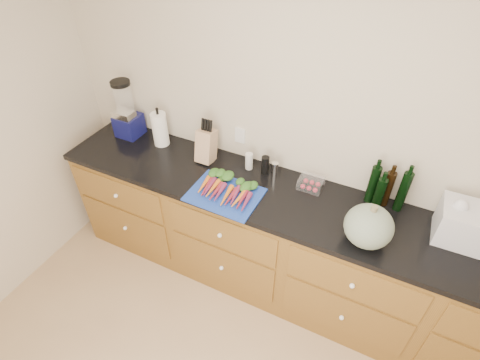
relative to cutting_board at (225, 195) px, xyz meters
The scene contains 15 objects.
wall_back 0.78m from the cutting_board, 44.69° to the left, with size 4.10×0.05×2.60m, color beige.
cabinets 0.71m from the cutting_board, 17.64° to the left, with size 3.60×0.64×0.90m.
countertop 0.52m from the cutting_board, 18.07° to the left, with size 3.64×0.62×0.04m, color black.
cutting_board is the anchor object (origin of this frame).
carrots 0.05m from the cutting_board, 90.00° to the left, with size 0.37×0.27×0.05m.
squash 0.93m from the cutting_board, ahead, with size 0.28×0.28×0.25m, color slate.
blender_appliance 1.11m from the cutting_board, 163.15° to the left, with size 0.19×0.19×0.47m.
paper_towel 0.81m from the cutting_board, 156.54° to the left, with size 0.12×0.12×0.27m, color white.
knife_block 0.45m from the cutting_board, 136.06° to the left, with size 0.12×0.12×0.24m, color tan.
grinder_salt 0.35m from the cutting_board, 86.80° to the left, with size 0.06×0.06×0.13m, color silver.
grinder_pepper 0.38m from the cutting_board, 66.80° to the left, with size 0.06×0.06×0.14m, color black.
canister_chrome 0.41m from the cutting_board, 57.07° to the left, with size 0.05×0.05×0.11m, color silver.
tomato_box 0.59m from the cutting_board, 33.91° to the left, with size 0.16×0.13×0.08m, color white.
bottles 1.04m from the cutting_board, 21.07° to the left, with size 0.24×0.12×0.29m.
grocery_bag 1.46m from the cutting_board, 11.07° to the left, with size 0.31×0.25×0.23m, color white, non-canonical shape.
Camera 1 is at (0.43, -0.49, 2.64)m, focal length 28.00 mm.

